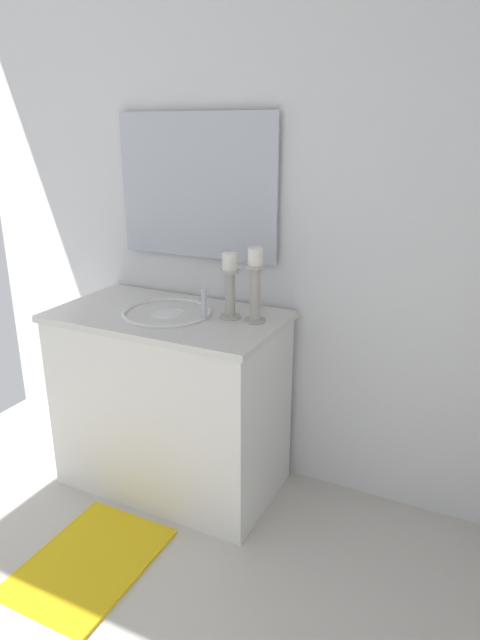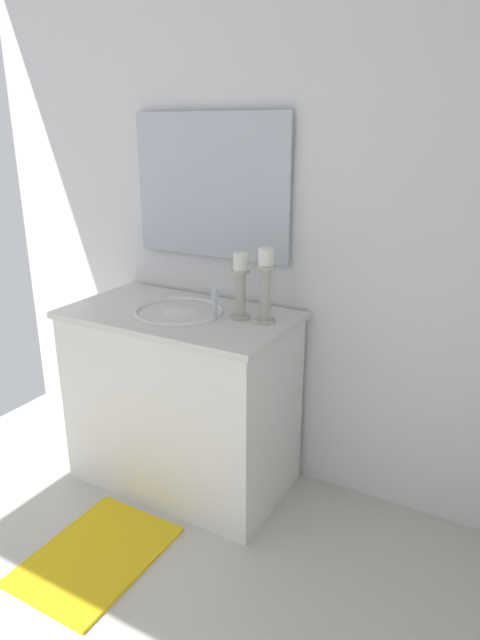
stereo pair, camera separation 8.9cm
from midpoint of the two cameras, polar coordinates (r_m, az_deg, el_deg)
wall_left at (r=2.59m, az=-2.07°, el=9.91°), size 0.04×2.91×2.45m
vanity_cabinet at (r=2.65m, az=-8.04°, el=-8.17°), size 0.58×1.03×0.86m
sink_basin at (r=2.50m, az=-8.44°, el=-0.16°), size 0.40×0.40×0.24m
mirror at (r=2.61m, az=-5.53°, el=13.43°), size 0.02×0.80×0.65m
candle_holder_tall at (r=2.30m, az=0.49°, el=3.77°), size 0.09×0.09×0.32m
candle_holder_short at (r=2.36m, az=-2.11°, el=3.65°), size 0.09×0.09×0.28m
bath_mat at (r=2.49m, az=-16.20°, el=-22.70°), size 0.60×0.44×0.02m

